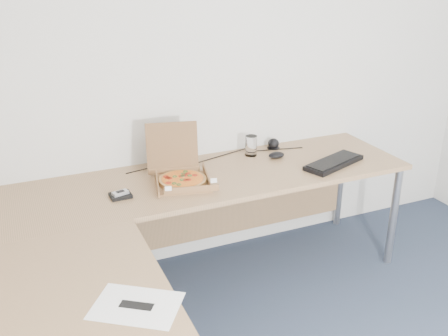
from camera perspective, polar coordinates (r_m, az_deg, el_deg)
name	(u,v)px	position (r m, az deg, el deg)	size (l,w,h in m)	color
desk	(181,222)	(2.63, -4.85, -6.01)	(2.50, 2.20, 0.73)	#9D764E
pizza_box	(181,176)	(2.98, -4.75, -0.94)	(0.31, 0.36, 0.31)	brown
drinking_glass	(251,146)	(3.37, 3.03, 2.49)	(0.08, 0.08, 0.14)	white
keyboard	(334,163)	(3.31, 12.10, 0.58)	(0.44, 0.16, 0.03)	black
mouse	(276,155)	(3.36, 5.85, 1.44)	(0.11, 0.07, 0.04)	black
wallet	(121,195)	(2.86, -11.42, -3.01)	(0.11, 0.09, 0.02)	black
phone	(120,193)	(2.85, -11.45, -2.73)	(0.08, 0.04, 0.02)	#B2B5BA
paper_sheet	(136,306)	(2.03, -9.71, -14.84)	(0.32, 0.23, 0.00)	white
dome_speaker	(273,143)	(3.53, 5.52, 2.78)	(0.09, 0.09, 0.07)	black
cable_bundle	(214,158)	(3.34, -1.16, 1.12)	(0.59, 0.04, 0.01)	black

